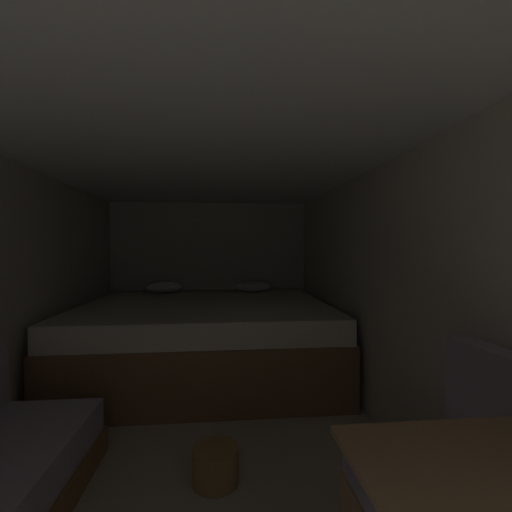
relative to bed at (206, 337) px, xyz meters
The scene contains 6 objects.
ground_plane 1.50m from the bed, 90.00° to the right, with size 7.07×7.07×0.00m, color #B2A893.
wall_back 1.26m from the bed, 90.00° to the left, with size 2.75×0.05×1.96m, color beige.
wall_right 2.07m from the bed, 47.06° to the right, with size 0.05×5.07×1.96m, color beige.
ceiling_slab 2.16m from the bed, 90.00° to the right, with size 2.75×5.07×0.05m, color white.
bed is the anchor object (origin of this frame).
wicker_basket 1.75m from the bed, 85.67° to the right, with size 0.27×0.27×0.20m.
Camera 1 is at (0.17, -0.35, 1.34)m, focal length 23.98 mm.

